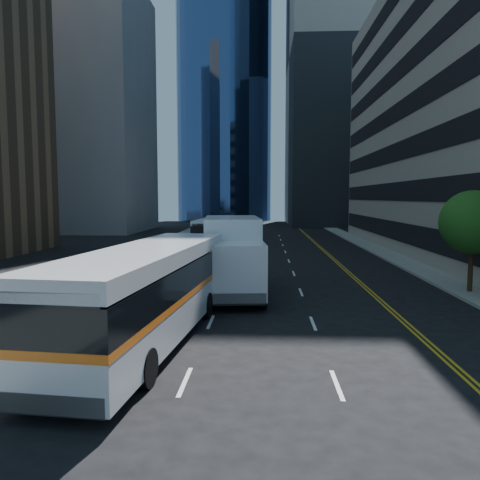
{
  "coord_description": "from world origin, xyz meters",
  "views": [
    {
      "loc": [
        -1.42,
        -15.91,
        4.88
      ],
      "look_at": [
        -2.6,
        6.88,
        2.8
      ],
      "focal_mm": 35.0,
      "sensor_mm": 36.0,
      "label": 1
    }
  ],
  "objects_px": {
    "street_tree": "(473,222)",
    "bus_rear": "(213,231)",
    "bus_front": "(149,291)",
    "box_truck": "(232,254)"
  },
  "relations": [
    {
      "from": "street_tree",
      "to": "bus_rear",
      "type": "distance_m",
      "value": 27.72
    },
    {
      "from": "bus_front",
      "to": "bus_rear",
      "type": "relative_size",
      "value": 1.17
    },
    {
      "from": "bus_front",
      "to": "street_tree",
      "type": "bearing_deg",
      "value": 36.56
    },
    {
      "from": "box_truck",
      "to": "bus_rear",
      "type": "bearing_deg",
      "value": 93.52
    },
    {
      "from": "street_tree",
      "to": "bus_rear",
      "type": "xyz_separation_m",
      "value": [
        -15.6,
        22.82,
        -2.13
      ]
    },
    {
      "from": "bus_front",
      "to": "box_truck",
      "type": "xyz_separation_m",
      "value": [
        2.28,
        7.98,
        0.27
      ]
    },
    {
      "from": "street_tree",
      "to": "box_truck",
      "type": "xyz_separation_m",
      "value": [
        -12.0,
        -0.61,
        -1.61
      ]
    },
    {
      "from": "street_tree",
      "to": "bus_rear",
      "type": "bearing_deg",
      "value": 124.36
    },
    {
      "from": "bus_rear",
      "to": "box_truck",
      "type": "distance_m",
      "value": 23.71
    },
    {
      "from": "street_tree",
      "to": "bus_front",
      "type": "xyz_separation_m",
      "value": [
        -14.28,
        -8.59,
        -1.88
      ]
    }
  ]
}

